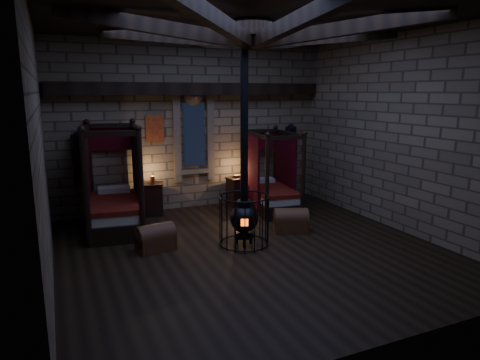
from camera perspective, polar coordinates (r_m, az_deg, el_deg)
name	(u,v)px	position (r m, az deg, el deg)	size (l,w,h in m)	color
room	(250,48)	(7.90, 1.33, 17.22)	(7.02, 7.02, 4.29)	black
bed_left	(115,204)	(9.84, -16.34, -3.05)	(1.39, 2.28, 2.26)	black
bed_right	(270,191)	(10.99, 4.03, -1.42)	(1.23, 2.02, 2.00)	black
trunk_left	(156,238)	(8.43, -11.19, -7.61)	(0.77, 0.57, 0.52)	brown
trunk_right	(291,221)	(9.37, 6.78, -5.44)	(0.83, 0.68, 0.53)	brown
nightstand_left	(153,199)	(10.69, -11.47, -2.44)	(0.60, 0.59, 0.98)	black
nightstand_right	(237,191)	(11.31, -0.42, -1.54)	(0.54, 0.53, 0.83)	black
stove	(244,215)	(8.39, 0.55, -4.71)	(0.98, 0.98, 4.05)	black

